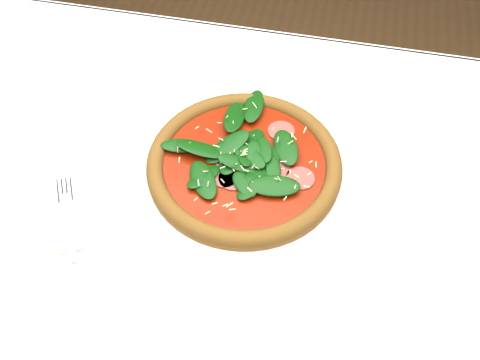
# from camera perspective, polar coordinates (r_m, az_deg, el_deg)

# --- Properties ---
(dining_table) EXTENTS (1.21, 0.81, 0.75)m
(dining_table) POSITION_cam_1_polar(r_m,az_deg,el_deg) (0.87, -2.67, -5.45)
(dining_table) COLOR silver
(dining_table) RESTS_ON ground
(plate) EXTENTS (0.34, 0.34, 0.01)m
(plate) POSITION_cam_1_polar(r_m,az_deg,el_deg) (0.80, 0.45, 1.08)
(plate) COLOR white
(plate) RESTS_ON dining_table
(pizza) EXTENTS (0.38, 0.38, 0.04)m
(pizza) POSITION_cam_1_polar(r_m,az_deg,el_deg) (0.79, 0.46, 1.96)
(pizza) COLOR #8F5E22
(pizza) RESTS_ON plate
(napkin) EXTENTS (0.16, 0.13, 0.01)m
(napkin) POSITION_cam_1_polar(r_m,az_deg,el_deg) (0.78, -17.68, -5.07)
(napkin) COLOR silver
(napkin) RESTS_ON dining_table
(fork) EXTENTS (0.08, 0.14, 0.00)m
(fork) POSITION_cam_1_polar(r_m,az_deg,el_deg) (0.79, -17.98, -3.21)
(fork) COLOR silver
(fork) RESTS_ON napkin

